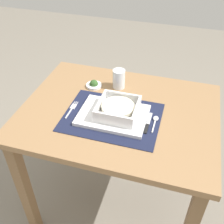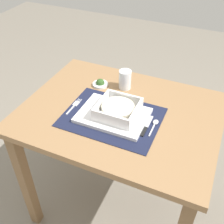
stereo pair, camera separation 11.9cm
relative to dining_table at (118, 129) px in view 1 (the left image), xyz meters
name	(u,v)px [view 1 (the left image)]	position (x,y,z in m)	size (l,w,h in m)	color
ground_plane	(117,202)	(0.00, 0.00, -0.62)	(6.00, 6.00, 0.00)	gray
dining_table	(118,129)	(0.00, 0.00, 0.00)	(0.88, 0.68, 0.74)	#936D47
placemat	(112,117)	(-0.02, -0.06, 0.12)	(0.42, 0.31, 0.00)	#191E38
serving_plate	(113,115)	(-0.01, -0.05, 0.13)	(0.30, 0.22, 0.02)	white
porridge_bowl	(118,109)	(0.01, -0.05, 0.16)	(0.17, 0.17, 0.06)	white
fork	(72,108)	(-0.21, -0.05, 0.12)	(0.02, 0.13, 0.00)	silver
spoon	(155,120)	(0.17, -0.03, 0.13)	(0.02, 0.11, 0.01)	silver
butter_knife	(148,124)	(0.15, -0.06, 0.12)	(0.01, 0.14, 0.01)	black
bread_knife	(141,126)	(0.12, -0.09, 0.12)	(0.01, 0.13, 0.01)	#59331E
drinking_glass	(119,80)	(-0.05, 0.18, 0.16)	(0.06, 0.06, 0.10)	white
condiment_saucer	(94,85)	(-0.17, 0.15, 0.13)	(0.08, 0.08, 0.04)	white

